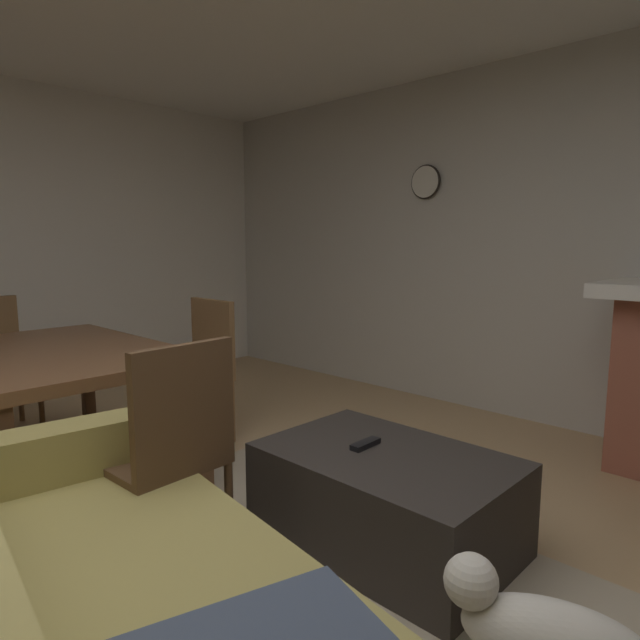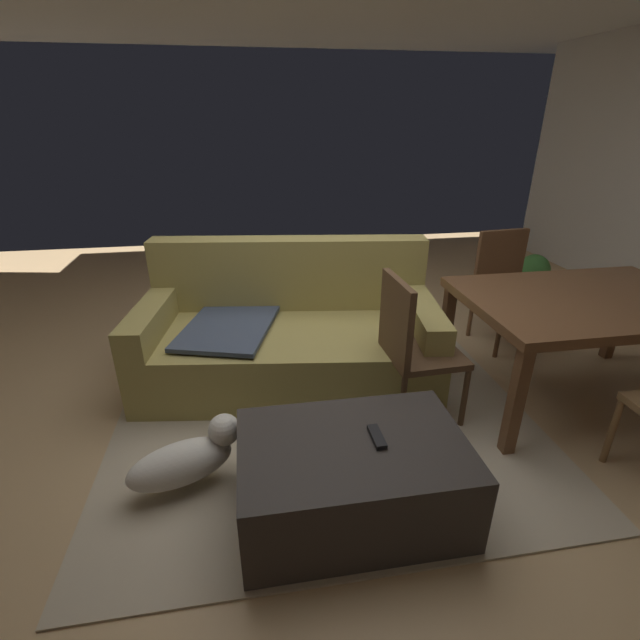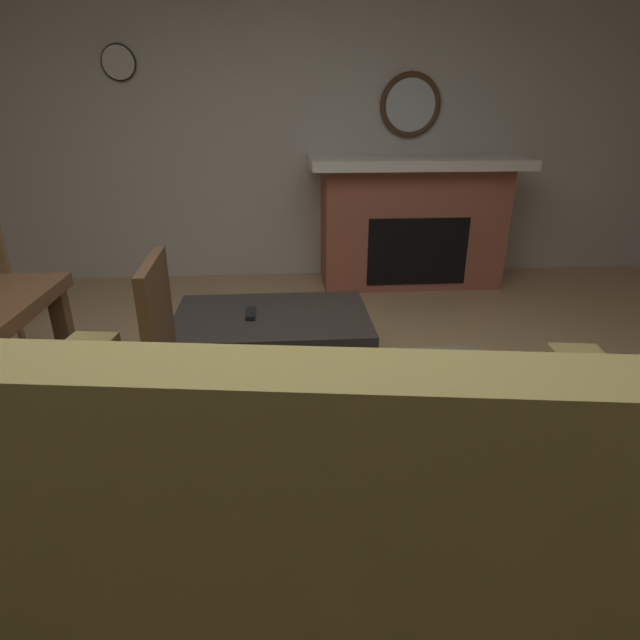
# 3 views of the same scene
# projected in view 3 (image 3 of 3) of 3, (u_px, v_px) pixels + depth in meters

# --- Properties ---
(floor) EXTENTS (8.68, 8.68, 0.00)m
(floor) POSITION_uv_depth(u_px,v_px,m) (271.00, 510.00, 1.97)
(floor) COLOR tan
(wall_back_fireplace_side) EXTENTS (7.63, 0.12, 2.60)m
(wall_back_fireplace_side) POSITION_uv_depth(u_px,v_px,m) (270.00, 128.00, 4.37)
(wall_back_fireplace_side) COLOR beige
(wall_back_fireplace_side) RESTS_ON ground
(area_rug) EXTENTS (2.60, 2.00, 0.01)m
(area_rug) POSITION_uv_depth(u_px,v_px,m) (273.00, 449.00, 2.32)
(area_rug) COLOR tan
(area_rug) RESTS_ON ground
(fireplace) EXTENTS (1.76, 0.76, 1.08)m
(fireplace) POSITION_uv_depth(u_px,v_px,m) (411.00, 221.00, 4.40)
(fireplace) COLOR #9E5642
(fireplace) RESTS_ON ground
(round_wall_mirror) EXTENTS (0.52, 0.05, 0.52)m
(round_wall_mirror) POSITION_uv_depth(u_px,v_px,m) (410.00, 105.00, 4.30)
(round_wall_mirror) COLOR #4C331E
(couch) EXTENTS (2.14, 1.26, 0.96)m
(couch) POSITION_uv_depth(u_px,v_px,m) (321.00, 501.00, 1.56)
(couch) COLOR #9E8E4C
(couch) RESTS_ON ground
(ottoman_coffee_table) EXTENTS (1.05, 0.69, 0.42)m
(ottoman_coffee_table) POSITION_uv_depth(u_px,v_px,m) (273.00, 349.00, 2.82)
(ottoman_coffee_table) COLOR #2D2826
(ottoman_coffee_table) RESTS_ON ground
(tv_remote) EXTENTS (0.05, 0.16, 0.02)m
(tv_remote) POSITION_uv_depth(u_px,v_px,m) (250.00, 313.00, 2.72)
(tv_remote) COLOR black
(tv_remote) RESTS_ON ottoman_coffee_table
(dining_chair_west) EXTENTS (0.46, 0.46, 0.93)m
(dining_chair_west) POSITION_uv_depth(u_px,v_px,m) (135.00, 361.00, 2.00)
(dining_chair_west) COLOR #513823
(dining_chair_west) RESTS_ON ground
(small_dog) EXTENTS (0.60, 0.39, 0.32)m
(small_dog) POSITION_uv_depth(u_px,v_px,m) (426.00, 374.00, 2.61)
(small_dog) COLOR silver
(small_dog) RESTS_ON ground
(wall_clock) EXTENTS (0.27, 0.03, 0.27)m
(wall_clock) POSITION_uv_depth(u_px,v_px,m) (119.00, 63.00, 4.02)
(wall_clock) COLOR silver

